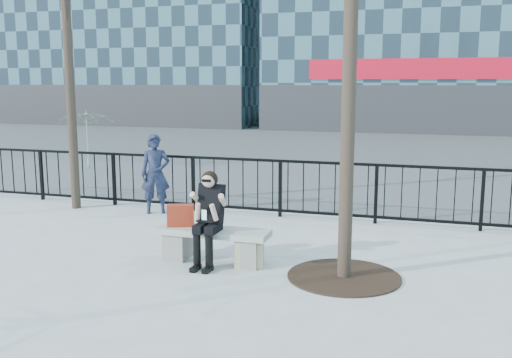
% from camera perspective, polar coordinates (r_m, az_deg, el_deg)
% --- Properties ---
extents(ground, '(120.00, 120.00, 0.00)m').
position_cam_1_polar(ground, '(8.30, -4.33, -8.26)').
color(ground, '#A5A4A0').
rests_on(ground, ground).
extents(street_surface, '(60.00, 23.00, 0.01)m').
position_cam_1_polar(street_surface, '(22.67, 9.77, 3.07)').
color(street_surface, '#474747').
rests_on(street_surface, ground).
extents(railing, '(14.00, 0.06, 1.10)m').
position_cam_1_polar(railing, '(10.93, 1.43, -0.87)').
color(railing, black).
rests_on(railing, ground).
extents(tree_grate, '(1.50, 1.50, 0.02)m').
position_cam_1_polar(tree_grate, '(7.74, 8.78, -9.61)').
color(tree_grate, black).
rests_on(tree_grate, ground).
extents(bench_main, '(1.65, 0.46, 0.49)m').
position_cam_1_polar(bench_main, '(8.21, -4.35, -6.26)').
color(bench_main, slate).
rests_on(bench_main, ground).
extents(seated_woman, '(0.50, 0.64, 1.34)m').
position_cam_1_polar(seated_woman, '(7.98, -4.81, -4.01)').
color(seated_woman, black).
rests_on(seated_woman, ground).
extents(handbag, '(0.42, 0.30, 0.31)m').
position_cam_1_polar(handbag, '(8.34, -7.56, -3.62)').
color(handbag, '#9B2713').
rests_on(handbag, bench_main).
extents(shopping_bag, '(0.40, 0.22, 0.36)m').
position_cam_1_polar(shopping_bag, '(7.97, -0.64, -7.63)').
color(shopping_bag, beige).
rests_on(shopping_bag, ground).
extents(standing_man, '(0.67, 0.58, 1.56)m').
position_cam_1_polar(standing_man, '(11.31, -10.02, 0.51)').
color(standing_man, black).
rests_on(standing_man, ground).
extents(vendor_umbrella, '(2.48, 2.51, 1.74)m').
position_cam_1_polar(vendor_umbrella, '(17.65, -16.54, 3.79)').
color(vendor_umbrella, '#CBD32F').
rests_on(vendor_umbrella, ground).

